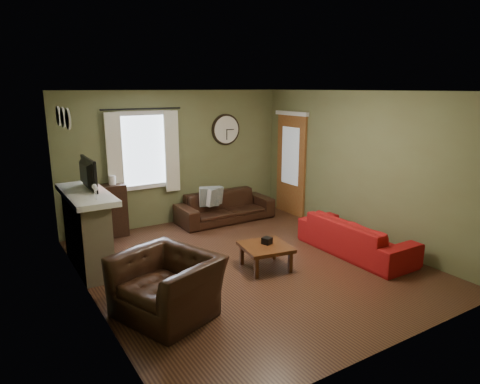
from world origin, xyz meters
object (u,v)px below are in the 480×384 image
sofa_brown (225,207)px  armchair (167,285)px  coffee_table (265,257)px  sofa_red (356,236)px  bookshelf (103,212)px

sofa_brown → armchair: (-2.44, -2.85, 0.08)m
sofa_brown → coffee_table: sofa_brown is taller
sofa_red → sofa_brown: bearing=18.9°
bookshelf → coffee_table: (1.69, -2.66, -0.30)m
bookshelf → coffee_table: size_ratio=1.41×
bookshelf → armchair: 3.14m
coffee_table → armchair: bearing=-165.0°
sofa_red → coffee_table: sofa_red is taller
sofa_red → armchair: size_ratio=1.77×
armchair → coffee_table: 1.83m
sofa_red → bookshelf: bearing=48.0°
sofa_brown → coffee_table: 2.48m
bookshelf → armchair: (-0.08, -3.14, -0.11)m
sofa_brown → sofa_red: bearing=-71.1°
coffee_table → sofa_red: bearing=-10.2°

